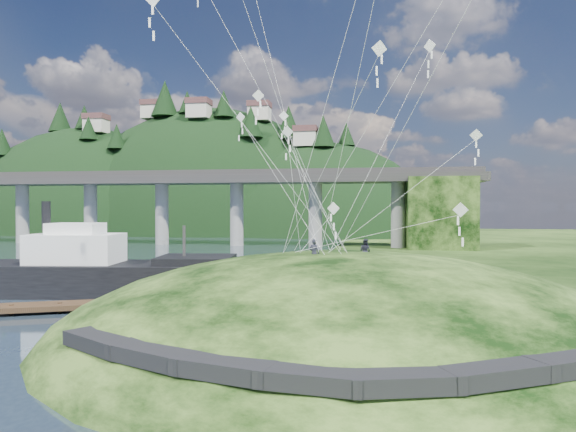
# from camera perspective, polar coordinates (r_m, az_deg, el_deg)

# --- Properties ---
(ground) EXTENTS (320.00, 320.00, 0.00)m
(ground) POSITION_cam_1_polar(r_m,az_deg,el_deg) (30.18, -9.62, -13.59)
(ground) COLOR black
(ground) RESTS_ON ground
(grass_hill) EXTENTS (36.00, 32.00, 13.00)m
(grass_hill) POSITION_cam_1_polar(r_m,az_deg,el_deg) (31.05, 6.37, -16.04)
(grass_hill) COLOR black
(grass_hill) RESTS_ON ground
(footpath) EXTENTS (22.29, 5.84, 0.83)m
(footpath) POSITION_cam_1_polar(r_m,az_deg,el_deg) (18.84, 2.88, -16.01)
(footpath) COLOR black
(footpath) RESTS_ON ground
(bridge) EXTENTS (160.00, 11.00, 15.00)m
(bridge) POSITION_cam_1_polar(r_m,az_deg,el_deg) (104.12, -11.01, 2.14)
(bridge) COLOR #2D2B2B
(bridge) RESTS_ON ground
(far_ridge) EXTENTS (153.00, 70.00, 94.50)m
(far_ridge) POSITION_cam_1_polar(r_m,az_deg,el_deg) (159.63, -10.31, -4.42)
(far_ridge) COLOR black
(far_ridge) RESTS_ON ground
(work_barge) EXTENTS (23.75, 9.10, 8.10)m
(work_barge) POSITION_cam_1_polar(r_m,az_deg,el_deg) (47.40, -19.43, -5.80)
(work_barge) COLOR black
(work_barge) RESTS_ON ground
(wooden_dock) EXTENTS (14.48, 7.97, 1.05)m
(wooden_dock) POSITION_cam_1_polar(r_m,az_deg,el_deg) (40.52, -19.57, -9.19)
(wooden_dock) COLOR #312014
(wooden_dock) RESTS_ON ground
(kite_flyers) EXTENTS (3.63, 2.58, 1.65)m
(kite_flyers) POSITION_cam_1_polar(r_m,az_deg,el_deg) (30.15, 6.46, -2.52)
(kite_flyers) COLOR #242430
(kite_flyers) RESTS_ON ground
(kite_swarm) EXTENTS (19.01, 16.69, 21.18)m
(kite_swarm) POSITION_cam_1_polar(r_m,az_deg,el_deg) (31.41, 5.60, 19.58)
(kite_swarm) COLOR white
(kite_swarm) RESTS_ON ground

